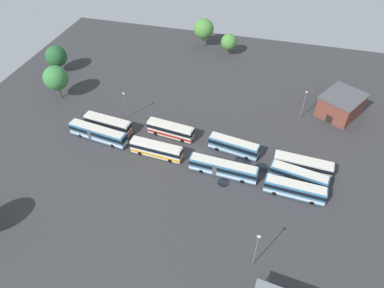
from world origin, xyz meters
TOP-DOWN VIEW (x-y plane):
  - ground_plane at (0.00, 0.00)m, footprint 126.89×126.89m
  - bus_row0_slot0 at (-23.83, -1.19)m, footprint 15.11×4.45m
  - bus_row0_slot1 at (-23.04, 2.85)m, footprint 12.37×3.81m
  - bus_row1_slot0 at (-8.37, -2.78)m, footprint 12.27×3.26m
  - bus_row1_slot2 at (-7.38, 4.64)m, footprint 11.78×3.80m
  - bus_row2_slot0 at (7.45, -4.60)m, footprint 15.04×3.31m
  - bus_row2_slot2 at (8.44, 2.93)m, footprint 11.92×4.30m
  - bus_row3_slot0 at (22.72, -6.65)m, footprint 12.44×3.22m
  - bus_row3_slot1 at (23.31, -2.76)m, footprint 12.26×4.57m
  - bus_row3_slot2 at (24.03, 0.98)m, footprint 12.65×3.30m
  - depot_building at (32.57, 24.45)m, footprint 13.13×13.71m
  - lamp_post_near_entrance at (16.78, -24.18)m, footprint 0.56×0.28m
  - lamp_post_far_corner at (-20.54, 8.47)m, footprint 0.56×0.28m
  - lamp_post_by_building at (23.00, 20.40)m, footprint 0.56×0.28m
  - tree_north_edge at (-1.57, 48.62)m, footprint 5.18×5.18m
  - tree_west_edge at (-49.60, 24.47)m, footprint 6.34×6.34m
  - tree_south_edge at (-41.96, 12.17)m, footprint 6.64×6.64m
  - tree_east_edge at (-10.87, 52.21)m, footprint 6.67×6.67m
  - puddle_near_shelter at (21.32, -4.82)m, footprint 3.32×3.32m
  - puddle_centre_drain at (15.65, -0.41)m, footprint 3.20×3.20m
  - puddle_back_corner at (8.18, -6.99)m, footprint 2.63×2.63m
  - puddle_front_lane at (11.08, 0.40)m, footprint 3.88×3.88m

SIDE VIEW (x-z plane):
  - ground_plane at x=0.00m, z-range 0.00..0.00m
  - puddle_near_shelter at x=21.32m, z-range 0.00..0.01m
  - puddle_centre_drain at x=15.65m, z-range 0.00..0.01m
  - puddle_back_corner at x=8.18m, z-range 0.00..0.01m
  - puddle_front_lane at x=11.08m, z-range 0.00..0.01m
  - bus_row1_slot2 at x=-7.38m, z-range 0.10..3.66m
  - bus_row2_slot2 at x=8.44m, z-range 0.10..3.66m
  - bus_row3_slot1 at x=23.31m, z-range 0.10..3.66m
  - bus_row1_slot0 at x=-8.37m, z-range 0.10..3.67m
  - bus_row0_slot1 at x=-23.04m, z-range 0.10..3.67m
  - bus_row3_slot0 at x=22.72m, z-range 0.10..3.67m
  - bus_row3_slot2 at x=24.03m, z-range 0.10..3.67m
  - bus_row0_slot0 at x=-23.83m, z-range 0.10..3.67m
  - bus_row2_slot0 at x=7.45m, z-range 0.10..3.67m
  - depot_building at x=32.57m, z-range 0.02..5.94m
  - lamp_post_far_corner at x=-20.54m, z-range 0.41..8.12m
  - lamp_post_by_building at x=23.00m, z-range 0.41..8.46m
  - tree_north_edge at x=-1.57m, z-range 0.98..8.15m
  - lamp_post_near_entrance at x=16.78m, z-range 0.42..9.22m
  - tree_west_edge at x=-49.60m, z-range 1.03..9.46m
  - tree_south_edge at x=-41.96m, z-range 1.50..11.14m
  - tree_east_edge at x=-10.87m, z-range 1.49..11.16m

